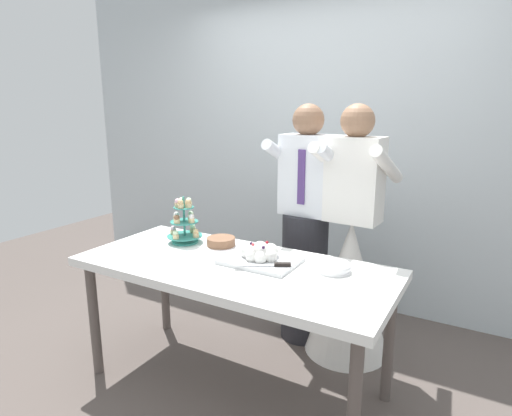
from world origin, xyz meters
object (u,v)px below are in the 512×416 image
(cupcake_stand, at_px, (184,223))
(main_cake_tray, at_px, (260,255))
(plate_stack, at_px, (334,267))
(round_cake, at_px, (221,243))
(dessert_table, at_px, (233,276))
(person_bride, at_px, (350,270))
(person_groom, at_px, (305,238))

(cupcake_stand, xyz_separation_m, main_cake_tray, (0.60, -0.07, -0.09))
(cupcake_stand, relative_size, main_cake_tray, 0.73)
(plate_stack, xyz_separation_m, round_cake, (-0.76, 0.04, 0.01))
(plate_stack, relative_size, round_cake, 0.79)
(dessert_table, distance_m, round_cake, 0.33)
(dessert_table, relative_size, plate_stack, 9.46)
(round_cake, bearing_deg, plate_stack, -2.85)
(dessert_table, xyz_separation_m, cupcake_stand, (-0.49, 0.17, 0.20))
(person_bride, bearing_deg, plate_stack, -82.37)
(plate_stack, relative_size, person_groom, 0.11)
(person_bride, bearing_deg, dessert_table, -123.11)
(cupcake_stand, distance_m, person_bride, 1.13)
(cupcake_stand, bearing_deg, round_cake, 9.03)
(plate_stack, xyz_separation_m, person_groom, (-0.41, 0.56, -0.05))
(dessert_table, xyz_separation_m, round_cake, (-0.23, 0.21, 0.10))
(dessert_table, height_order, person_groom, person_groom)
(plate_stack, bearing_deg, person_groom, 126.05)
(plate_stack, distance_m, person_bride, 0.58)
(dessert_table, bearing_deg, main_cake_tray, 39.39)
(main_cake_tray, height_order, person_bride, person_bride)
(plate_stack, bearing_deg, cupcake_stand, -179.82)
(round_cake, distance_m, person_bride, 0.87)
(person_groom, distance_m, person_bride, 0.38)
(dessert_table, height_order, round_cake, round_cake)
(main_cake_tray, bearing_deg, cupcake_stand, 173.10)
(main_cake_tray, relative_size, person_groom, 0.25)
(cupcake_stand, distance_m, person_groom, 0.84)
(dessert_table, height_order, person_bride, person_bride)
(cupcake_stand, bearing_deg, person_bride, 29.42)
(main_cake_tray, xyz_separation_m, plate_stack, (0.41, 0.08, -0.02))
(main_cake_tray, bearing_deg, person_bride, 60.72)
(plate_stack, xyz_separation_m, person_bride, (-0.07, 0.53, -0.21))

